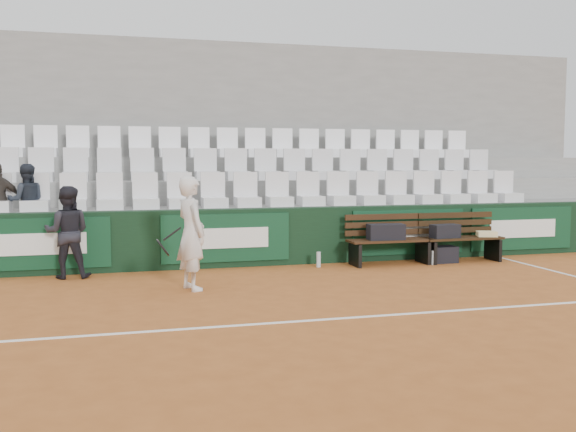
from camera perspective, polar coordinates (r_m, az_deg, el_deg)
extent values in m
plane|color=#A85A26|center=(7.44, 1.10, -9.36)|extent=(80.00, 80.00, 0.00)
cube|color=white|center=(7.44, 1.10, -9.33)|extent=(18.00, 0.06, 0.01)
cube|color=black|center=(11.18, -4.65, -1.92)|extent=(18.00, 0.30, 1.00)
cube|color=#0C381E|center=(10.89, -21.28, -2.33)|extent=(2.20, 0.04, 0.82)
cube|color=#0C381E|center=(10.98, -5.52, -1.95)|extent=(2.20, 0.04, 0.82)
cube|color=#0C381E|center=(12.02, 10.68, -1.41)|extent=(2.20, 0.04, 0.82)
cube|color=#0C381E|center=(13.24, 20.07, -1.05)|extent=(2.20, 0.04, 0.82)
cube|color=gray|center=(11.79, -5.21, -1.57)|extent=(18.00, 0.95, 1.00)
cube|color=gray|center=(12.70, -5.96, -0.08)|extent=(18.00, 0.95, 1.45)
cube|color=gray|center=(13.62, -6.61, 1.20)|extent=(18.00, 0.95, 1.90)
cube|color=gray|center=(14.22, -7.04, 6.40)|extent=(18.00, 0.30, 4.40)
cube|color=silver|center=(11.56, -5.09, 2.35)|extent=(11.90, 0.44, 0.63)
cube|color=silver|center=(12.48, -5.87, 4.61)|extent=(11.90, 0.44, 0.63)
cube|color=white|center=(13.43, -6.55, 6.55)|extent=(11.90, 0.44, 0.63)
cube|color=#372010|center=(11.48, 9.01, -3.17)|extent=(1.50, 0.56, 0.45)
cube|color=black|center=(12.09, 15.17, -2.87)|extent=(1.50, 0.56, 0.45)
cube|color=black|center=(11.37, 8.69, -1.40)|extent=(0.66, 0.33, 0.28)
cube|color=black|center=(11.85, 13.78, -1.32)|extent=(0.55, 0.30, 0.24)
cube|color=beige|center=(12.27, 17.25, -1.53)|extent=(0.40, 0.34, 0.10)
cube|color=black|center=(11.89, 13.59, -3.34)|extent=(0.50, 0.31, 0.30)
cylinder|color=silver|center=(11.09, 2.74, -3.88)|extent=(0.07, 0.07, 0.27)
cylinder|color=silver|center=(11.62, 12.79, -3.63)|extent=(0.07, 0.07, 0.25)
imported|color=silver|center=(9.19, -8.60, -1.51)|extent=(0.57, 0.69, 1.62)
torus|color=black|center=(9.18, -11.07, -2.76)|extent=(0.19, 0.30, 0.26)
cylinder|color=black|center=(9.17, -10.27, -1.57)|extent=(0.26, 0.03, 0.20)
imported|color=black|center=(10.57, -19.03, -1.37)|extent=(0.74, 0.60, 1.44)
imported|color=#212732|center=(11.51, -22.30, 3.49)|extent=(0.65, 0.54, 1.23)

